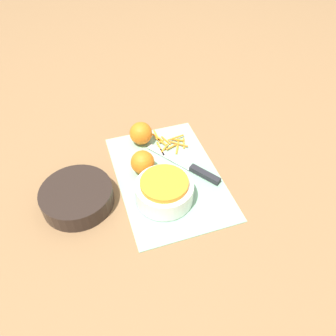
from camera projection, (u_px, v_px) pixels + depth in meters
ground_plane at (168, 176)px, 0.99m from camera, size 4.00×4.00×0.00m
cutting_board at (168, 176)px, 0.98m from camera, size 0.45×0.30×0.01m
bowl_speckled at (164, 190)px, 0.89m from camera, size 0.16×0.16×0.07m
bowl_dark at (77, 197)px, 0.89m from camera, size 0.20×0.20×0.05m
knife at (195, 170)px, 0.99m from camera, size 0.23×0.17×0.02m
orange_left at (143, 162)px, 0.97m from camera, size 0.07×0.07×0.07m
orange_right at (141, 133)px, 1.06m from camera, size 0.07×0.07×0.07m
peel_pile at (169, 142)px, 1.08m from camera, size 0.13×0.10×0.01m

